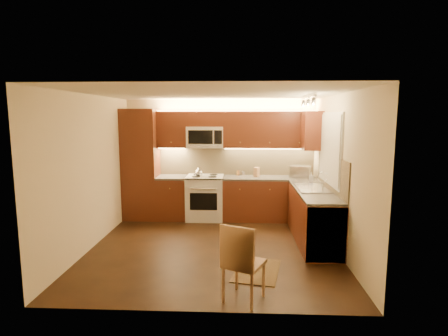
{
  "coord_description": "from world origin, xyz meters",
  "views": [
    {
      "loc": [
        0.44,
        -5.73,
        2.15
      ],
      "look_at": [
        0.15,
        0.55,
        1.25
      ],
      "focal_mm": 29.01,
      "sensor_mm": 36.0,
      "label": 1
    }
  ],
  "objects_px": {
    "kettle": "(199,172)",
    "dining_chair": "(244,261)",
    "microwave": "(205,137)",
    "sink": "(312,184)",
    "toaster_oven": "(300,172)",
    "stove": "(205,197)",
    "knife_block": "(257,172)",
    "soap_bottle": "(311,177)"
  },
  "relations": [
    {
      "from": "sink",
      "to": "toaster_oven",
      "type": "distance_m",
      "value": 1.16
    },
    {
      "from": "sink",
      "to": "stove",
      "type": "bearing_deg",
      "value": 150.64
    },
    {
      "from": "dining_chair",
      "to": "microwave",
      "type": "bearing_deg",
      "value": 127.62
    },
    {
      "from": "sink",
      "to": "dining_chair",
      "type": "distance_m",
      "value": 2.61
    },
    {
      "from": "microwave",
      "to": "stove",
      "type": "bearing_deg",
      "value": -90.0
    },
    {
      "from": "microwave",
      "to": "knife_block",
      "type": "height_order",
      "value": "microwave"
    },
    {
      "from": "stove",
      "to": "kettle",
      "type": "bearing_deg",
      "value": -150.36
    },
    {
      "from": "stove",
      "to": "knife_block",
      "type": "height_order",
      "value": "knife_block"
    },
    {
      "from": "kettle",
      "to": "dining_chair",
      "type": "xyz_separation_m",
      "value": [
        0.9,
        -3.31,
        -0.55
      ]
    },
    {
      "from": "stove",
      "to": "sink",
      "type": "bearing_deg",
      "value": -29.36
    },
    {
      "from": "sink",
      "to": "soap_bottle",
      "type": "relative_size",
      "value": 4.59
    },
    {
      "from": "sink",
      "to": "toaster_oven",
      "type": "bearing_deg",
      "value": 91.5
    },
    {
      "from": "kettle",
      "to": "toaster_oven",
      "type": "relative_size",
      "value": 0.49
    },
    {
      "from": "microwave",
      "to": "toaster_oven",
      "type": "bearing_deg",
      "value": -2.88
    },
    {
      "from": "toaster_oven",
      "to": "dining_chair",
      "type": "relative_size",
      "value": 0.43
    },
    {
      "from": "microwave",
      "to": "dining_chair",
      "type": "height_order",
      "value": "microwave"
    },
    {
      "from": "kettle",
      "to": "stove",
      "type": "bearing_deg",
      "value": 16.14
    },
    {
      "from": "knife_block",
      "to": "dining_chair",
      "type": "relative_size",
      "value": 0.21
    },
    {
      "from": "knife_block",
      "to": "dining_chair",
      "type": "bearing_deg",
      "value": -72.85
    },
    {
      "from": "stove",
      "to": "kettle",
      "type": "xyz_separation_m",
      "value": [
        -0.12,
        -0.07,
        0.56
      ]
    },
    {
      "from": "sink",
      "to": "knife_block",
      "type": "xyz_separation_m",
      "value": [
        -0.93,
        1.19,
        0.02
      ]
    },
    {
      "from": "kettle",
      "to": "dining_chair",
      "type": "height_order",
      "value": "kettle"
    },
    {
      "from": "sink",
      "to": "knife_block",
      "type": "distance_m",
      "value": 1.51
    },
    {
      "from": "kettle",
      "to": "toaster_oven",
      "type": "xyz_separation_m",
      "value": [
        2.09,
        0.1,
        0.0
      ]
    },
    {
      "from": "stove",
      "to": "toaster_oven",
      "type": "height_order",
      "value": "toaster_oven"
    },
    {
      "from": "toaster_oven",
      "to": "dining_chair",
      "type": "height_order",
      "value": "toaster_oven"
    },
    {
      "from": "sink",
      "to": "soap_bottle",
      "type": "bearing_deg",
      "value": 81.51
    },
    {
      "from": "sink",
      "to": "soap_bottle",
      "type": "xyz_separation_m",
      "value": [
        0.09,
        0.6,
        0.02
      ]
    },
    {
      "from": "knife_block",
      "to": "soap_bottle",
      "type": "relative_size",
      "value": 1.05
    },
    {
      "from": "sink",
      "to": "dining_chair",
      "type": "height_order",
      "value": "sink"
    },
    {
      "from": "stove",
      "to": "microwave",
      "type": "relative_size",
      "value": 1.21
    },
    {
      "from": "sink",
      "to": "toaster_oven",
      "type": "relative_size",
      "value": 2.14
    },
    {
      "from": "toaster_oven",
      "to": "knife_block",
      "type": "bearing_deg",
      "value": -166.53
    },
    {
      "from": "knife_block",
      "to": "microwave",
      "type": "bearing_deg",
      "value": -161.62
    },
    {
      "from": "dining_chair",
      "to": "stove",
      "type": "bearing_deg",
      "value": 128.11
    },
    {
      "from": "soap_bottle",
      "to": "dining_chair",
      "type": "relative_size",
      "value": 0.2
    },
    {
      "from": "stove",
      "to": "microwave",
      "type": "distance_m",
      "value": 1.27
    },
    {
      "from": "stove",
      "to": "dining_chair",
      "type": "distance_m",
      "value": 3.47
    },
    {
      "from": "microwave",
      "to": "soap_bottle",
      "type": "height_order",
      "value": "microwave"
    },
    {
      "from": "soap_bottle",
      "to": "dining_chair",
      "type": "height_order",
      "value": "soap_bottle"
    },
    {
      "from": "microwave",
      "to": "toaster_oven",
      "type": "relative_size",
      "value": 1.89
    },
    {
      "from": "dining_chair",
      "to": "kettle",
      "type": "bearing_deg",
      "value": 130.28
    }
  ]
}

